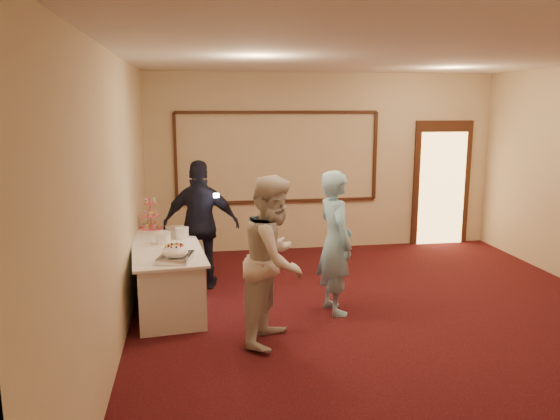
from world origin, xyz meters
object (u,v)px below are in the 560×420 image
Objects in this scene: buffet_table at (167,274)px; guest at (201,225)px; plate_stack_a at (163,238)px; man at (335,243)px; cupcake_stand at (151,216)px; plate_stack_b at (182,233)px; woman at (274,260)px; pavlova_tray at (176,254)px; tart at (174,248)px.

buffet_table is 0.87m from guest.
guest is at bearing 48.26° from plate_stack_a.
buffet_table is 2.15m from man.
man is at bearing -34.40° from cupcake_stand.
plate_stack_b is 1.85m from woman.
guest is (-1.56, 1.16, 0.01)m from man.
pavlova_tray is 1.08× the size of cupcake_stand.
tart is (0.14, -0.29, -0.05)m from plate_stack_a.
cupcake_stand is at bearing -19.92° from guest.
man reaches higher than plate_stack_b.
man reaches higher than pavlova_tray.
plate_stack_a is 0.11× the size of man.
plate_stack_a is at bearing 64.20° from man.
cupcake_stand reaches higher than tart.
woman reaches higher than plate_stack_a.
plate_stack_a is at bearing 56.96° from guest.
guest is (0.25, 0.28, 0.03)m from plate_stack_b.
plate_stack_a is 1.78m from woman.
guest is at bearing 67.50° from tart.
plate_stack_a is at bearing -131.54° from plate_stack_b.
woman is (1.06, -1.02, 0.09)m from tart.
guest is (0.34, 0.82, 0.08)m from tart.
man is (2.01, -0.61, 0.48)m from buffet_table.
woman is (0.97, -1.57, 0.05)m from plate_stack_b.
cupcake_stand is at bearing 58.84° from woman.
man is 0.97× the size of woman.
pavlova_tray is at bearing 85.52° from man.
plate_stack_b is at bearing 86.70° from pavlova_tray.
tart is 0.15× the size of man.
guest is (0.69, -0.37, -0.07)m from cupcake_stand.
cupcake_stand is 1.89× the size of tart.
buffet_table is 4.53× the size of cupcake_stand.
pavlova_tray is 0.30× the size of guest.
pavlova_tray is 1.72m from cupcake_stand.
man reaches higher than cupcake_stand.
buffet_table is 0.50m from tart.
guest is (0.45, 0.56, 0.49)m from buffet_table.
guest reaches higher than buffet_table.
plate_stack_b is 2.01m from man.
plate_stack_a is (-0.17, 0.76, 0.00)m from pavlova_tray.
plate_stack_a is at bearing 148.88° from buffet_table.
buffet_table is 8.56× the size of tart.
man is at bearing -24.14° from woman.
woman is at bearing -57.67° from cupcake_stand.
woman is at bearing -43.95° from tart.
guest is at bearing 44.51° from man.
tart is at bearing -73.93° from cupcake_stand.
plate_stack_b is at bearing 58.20° from woman.
woman is at bearing -58.31° from plate_stack_b.
cupcake_stand is 2.62× the size of plate_stack_a.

